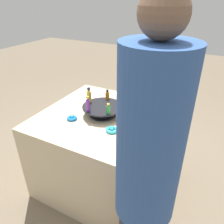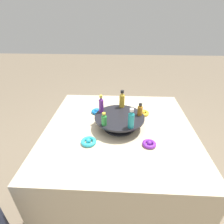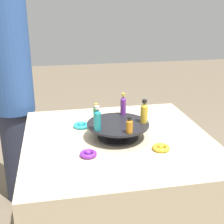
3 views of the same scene
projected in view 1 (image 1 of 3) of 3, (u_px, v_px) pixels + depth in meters
The scene contains 13 objects.
ground_plane at pixel (104, 179), 2.28m from camera, with size 12.00×12.00×0.00m, color #756651.
party_table at pixel (104, 150), 2.10m from camera, with size 1.05×1.05×0.77m.
display_stand at pixel (103, 109), 1.88m from camera, with size 0.35×0.35×0.09m.
bottle_gold at pixel (89, 96), 1.91m from camera, with size 0.04×0.04×0.13m.
bottle_purple at pixel (88, 104), 1.76m from camera, with size 0.03×0.03×0.13m.
bottle_green at pixel (108, 109), 1.73m from camera, with size 0.03×0.03×0.09m.
bottle_teal at pixel (120, 99), 1.84m from camera, with size 0.04×0.04×0.13m.
bottle_amber at pixel (107, 95), 1.97m from camera, with size 0.04×0.04×0.09m.
ribbon_bow_blue at pixel (72, 118), 1.83m from camera, with size 0.09×0.09×0.04m.
ribbon_bow_teal at pixel (112, 130), 1.68m from camera, with size 0.10×0.10×0.03m.
ribbon_bow_purple at pixel (131, 109), 1.97m from camera, with size 0.09×0.09×0.03m.
ribbon_bow_gold at pixel (96, 101), 2.13m from camera, with size 0.09×0.09×0.03m.
person_figure at pixel (146, 186), 1.07m from camera, with size 0.30×0.30×1.74m.
Camera 1 is at (-0.83, 1.44, 1.71)m, focal length 35.00 mm.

